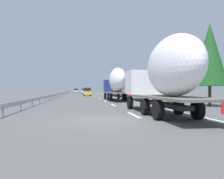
{
  "coord_description": "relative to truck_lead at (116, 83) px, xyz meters",
  "views": [
    {
      "loc": [
        -11.99,
        1.49,
        1.61
      ],
      "look_at": [
        18.01,
        -2.65,
        1.57
      ],
      "focal_mm": 36.82,
      "sensor_mm": 36.0,
      "label": 1
    }
  ],
  "objects": [
    {
      "name": "car_silver_hatch",
      "position": [
        69.0,
        7.04,
        -1.6
      ],
      "size": [
        4.58,
        1.87,
        1.86
      ],
      "color": "#ADB2B7",
      "rests_on": "ground_plane"
    },
    {
      "name": "lane_stripe_9",
      "position": [
        74.13,
        1.8,
        -2.54
      ],
      "size": [
        3.2,
        0.2,
        0.01
      ],
      "primitive_type": "cube",
      "color": "white",
      "rests_on": "ground_plane"
    },
    {
      "name": "truck_trailing",
      "position": [
        -19.02,
        -0.0,
        0.01
      ],
      "size": [
        12.28,
        2.55,
        4.58
      ],
      "color": "silver",
      "rests_on": "ground_plane"
    },
    {
      "name": "lane_stripe_1",
      "position": [
        -9.39,
        1.8,
        -2.54
      ],
      "size": [
        3.2,
        0.2,
        0.01
      ],
      "primitive_type": "cube",
      "color": "white",
      "rests_on": "ground_plane"
    },
    {
      "name": "guardrail_median",
      "position": [
        22.51,
        9.6,
        -1.96
      ],
      "size": [
        94.0,
        0.1,
        0.76
      ],
      "color": "#9EA0A5",
      "rests_on": "ground_plane"
    },
    {
      "name": "edge_line_right",
      "position": [
        24.51,
        -1.9,
        -2.54
      ],
      "size": [
        110.0,
        0.2,
        0.01
      ],
      "primitive_type": "cube",
      "color": "white",
      "rests_on": "ground_plane"
    },
    {
      "name": "lane_stripe_3",
      "position": [
        6.43,
        1.8,
        -2.54
      ],
      "size": [
        3.2,
        0.2,
        0.01
      ],
      "primitive_type": "cube",
      "color": "white",
      "rests_on": "ground_plane"
    },
    {
      "name": "tree_2",
      "position": [
        -5.37,
        -6.54,
        1.65
      ],
      "size": [
        2.86,
        2.86,
        7.16
      ],
      "color": "#472D19",
      "rests_on": "ground_plane"
    },
    {
      "name": "road_sign",
      "position": [
        23.99,
        -3.1,
        -0.37
      ],
      "size": [
        0.1,
        0.9,
        3.14
      ],
      "color": "gray",
      "rests_on": "ground_plane"
    },
    {
      "name": "car_white_van",
      "position": [
        53.12,
        3.81,
        -1.61
      ],
      "size": [
        4.53,
        1.74,
        1.84
      ],
      "color": "white",
      "rests_on": "ground_plane"
    },
    {
      "name": "truck_lead",
      "position": [
        0.0,
        0.0,
        0.0
      ],
      "size": [
        12.76,
        2.55,
        4.56
      ],
      "color": "navy",
      "rests_on": "ground_plane"
    },
    {
      "name": "car_blue_sedan",
      "position": [
        42.33,
        3.3,
        -1.6
      ],
      "size": [
        4.64,
        1.77,
        1.87
      ],
      "color": "#28479E",
      "rests_on": "ground_plane"
    },
    {
      "name": "ground_plane",
      "position": [
        19.51,
        3.6,
        -2.54
      ],
      "size": [
        260.0,
        260.0,
        0.0
      ],
      "primitive_type": "plane",
      "color": "#4C4C4F"
    },
    {
      "name": "lane_stripe_8",
      "position": [
        65.29,
        1.8,
        -2.54
      ],
      "size": [
        3.2,
        0.2,
        0.01
      ],
      "primitive_type": "cube",
      "color": "white",
      "rests_on": "ground_plane"
    },
    {
      "name": "lane_stripe_7",
      "position": [
        53.81,
        1.8,
        -2.54
      ],
      "size": [
        3.2,
        0.2,
        0.01
      ],
      "primitive_type": "cube",
      "color": "white",
      "rests_on": "ground_plane"
    },
    {
      "name": "tree_0",
      "position": [
        37.32,
        -7.35,
        0.78
      ],
      "size": [
        3.16,
        3.16,
        5.17
      ],
      "color": "#472D19",
      "rests_on": "ground_plane"
    },
    {
      "name": "lane_stripe_4",
      "position": [
        19.89,
        1.8,
        -2.54
      ],
      "size": [
        3.2,
        0.2,
        0.01
      ],
      "primitive_type": "cube",
      "color": "white",
      "rests_on": "ground_plane"
    },
    {
      "name": "tree_1",
      "position": [
        -12.32,
        -7.01,
        2.34
      ],
      "size": [
        3.26,
        3.26,
        7.85
      ],
      "color": "#472D19",
      "rests_on": "ground_plane"
    },
    {
      "name": "lane_stripe_5",
      "position": [
        28.65,
        1.8,
        -2.54
      ],
      "size": [
        3.2,
        0.2,
        0.01
      ],
      "primitive_type": "cube",
      "color": "white",
      "rests_on": "ground_plane"
    },
    {
      "name": "lane_stripe_6",
      "position": [
        33.52,
        1.8,
        -2.54
      ],
      "size": [
        3.2,
        0.2,
        0.01
      ],
      "primitive_type": "cube",
      "color": "white",
      "rests_on": "ground_plane"
    },
    {
      "name": "lane_stripe_0",
      "position": [
        -18.49,
        1.8,
        -2.54
      ],
      "size": [
        3.2,
        0.2,
        0.01
      ],
      "primitive_type": "cube",
      "color": "white",
      "rests_on": "ground_plane"
    },
    {
      "name": "lane_stripe_2",
      "position": [
        -2.0,
        1.8,
        -2.54
      ],
      "size": [
        3.2,
        0.2,
        0.01
      ],
      "primitive_type": "cube",
      "color": "white",
      "rests_on": "ground_plane"
    },
    {
      "name": "car_yellow_coupe",
      "position": [
        23.15,
        3.44,
        -1.56
      ],
      "size": [
        4.38,
        1.81,
        1.97
      ],
      "color": "gold",
      "rests_on": "ground_plane"
    }
  ]
}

